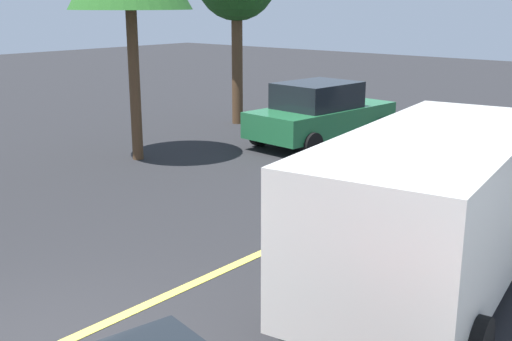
{
  "coord_description": "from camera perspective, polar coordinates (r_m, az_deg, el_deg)",
  "views": [
    {
      "loc": [
        -3.18,
        -5.89,
        3.78
      ],
      "look_at": [
        3.19,
        -0.42,
        1.54
      ],
      "focal_mm": 44.24,
      "sensor_mm": 36.0,
      "label": 1
    }
  ],
  "objects": [
    {
      "name": "car_green_mid_road",
      "position": [
        17.46,
        5.86,
        5.2
      ],
      "size": [
        4.54,
        2.39,
        1.7
      ],
      "color": "#236B3D",
      "rests_on": "ground_plane"
    },
    {
      "name": "white_van",
      "position": [
        8.38,
        15.72,
        -3.06
      ],
      "size": [
        5.44,
        2.87,
        2.2
      ],
      "color": "silver",
      "rests_on": "ground_plane"
    },
    {
      "name": "lane_marking_centre",
      "position": [
        9.33,
        -2.77,
        -8.91
      ],
      "size": [
        28.0,
        0.16,
        0.01
      ],
      "primitive_type": "cube",
      "color": "#E0D14C"
    }
  ]
}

